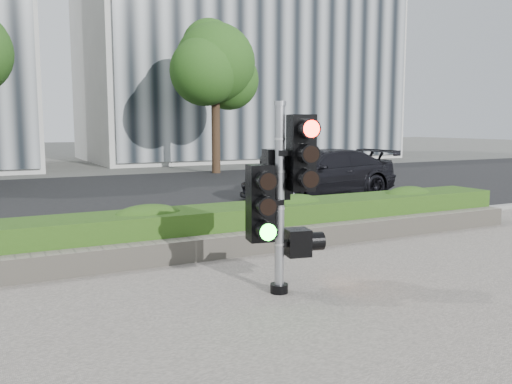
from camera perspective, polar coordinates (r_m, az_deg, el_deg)
ground at (r=7.05m, az=4.45°, el=-10.16°), size 120.00×120.00×0.00m
sidewalk at (r=5.23m, az=19.68°, el=-16.75°), size 16.00×11.00×0.03m
road at (r=16.25m, az=-14.46°, el=-0.43°), size 60.00×13.00×0.02m
curb at (r=9.77m, az=-5.36°, el=-4.90°), size 60.00×0.25×0.12m
stone_wall at (r=8.62m, az=-2.24°, el=-5.56°), size 12.00×0.32×0.34m
hedge at (r=9.16m, az=-3.97°, el=-3.72°), size 12.00×1.00×0.68m
building_right at (r=34.21m, az=-2.04°, el=13.73°), size 18.00×10.00×12.00m
tree_right at (r=23.23m, az=-4.40°, el=13.05°), size 4.10×3.58×6.53m
traffic_signal at (r=6.57m, az=2.68°, el=0.37°), size 0.85×0.67×2.34m
car_dark at (r=15.42m, az=6.68°, el=1.94°), size 4.80×2.16×1.36m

